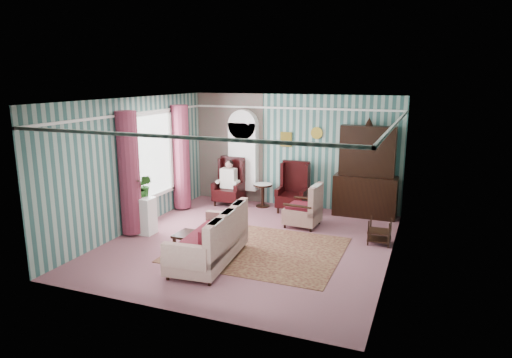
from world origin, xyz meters
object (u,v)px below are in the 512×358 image
at_px(nest_table, 380,231).
at_px(coffee_table, 197,245).
at_px(wingback_left, 229,182).
at_px(bookcase, 243,161).
at_px(seated_woman, 229,183).
at_px(wingback_right, 292,187).
at_px(floral_armchair, 303,207).
at_px(sofa, 208,236).
at_px(plant_stand, 142,215).
at_px(round_side_table, 263,195).
at_px(dresser_hutch, 366,169).

distance_m(nest_table, coffee_table, 3.67).
bearing_deg(wingback_left, nest_table, -20.85).
relative_size(bookcase, coffee_table, 2.64).
height_order(bookcase, seated_woman, bookcase).
bearing_deg(seated_woman, nest_table, -20.85).
bearing_deg(coffee_table, wingback_right, 76.27).
xyz_separation_m(seated_woman, floral_armchair, (2.30, -1.01, -0.13)).
bearing_deg(seated_woman, wingback_right, 0.00).
relative_size(wingback_left, seated_woman, 1.06).
relative_size(sofa, coffee_table, 2.39).
height_order(plant_stand, coffee_table, plant_stand).
relative_size(round_side_table, plant_stand, 0.75).
bearing_deg(bookcase, dresser_hutch, -2.11).
xyz_separation_m(dresser_hutch, wingback_right, (-1.75, -0.27, -0.55)).
height_order(wingback_right, round_side_table, wingback_right).
xyz_separation_m(seated_woman, round_side_table, (0.90, 0.15, -0.29)).
height_order(seated_woman, nest_table, seated_woman).
bearing_deg(plant_stand, wingback_right, 47.16).
bearing_deg(round_side_table, sofa, -84.46).
distance_m(round_side_table, nest_table, 3.60).
distance_m(wingback_left, seated_woman, 0.04).
xyz_separation_m(round_side_table, coffee_table, (0.01, -3.58, -0.10)).
bearing_deg(plant_stand, bookcase, 71.51).
height_order(nest_table, floral_armchair, floral_armchair).
relative_size(round_side_table, floral_armchair, 0.65).
height_order(bookcase, nest_table, bookcase).
bearing_deg(round_side_table, bookcase, 159.73).
xyz_separation_m(seated_woman, nest_table, (4.07, -1.55, -0.32)).
xyz_separation_m(dresser_hutch, round_side_table, (-2.60, -0.12, -0.88)).
xyz_separation_m(bookcase, wingback_left, (-0.25, -0.39, -0.50)).
distance_m(plant_stand, floral_armchair, 3.55).
height_order(dresser_hutch, sofa, dresser_hutch).
xyz_separation_m(bookcase, floral_armchair, (2.05, -1.40, -0.66)).
relative_size(dresser_hutch, plant_stand, 2.95).
height_order(wingback_right, seated_woman, wingback_right).
bearing_deg(dresser_hutch, floral_armchair, -133.13).
xyz_separation_m(seated_woman, plant_stand, (-0.80, -2.75, -0.19)).
distance_m(dresser_hutch, coffee_table, 4.62).
bearing_deg(dresser_hutch, nest_table, -72.61).
bearing_deg(round_side_table, plant_stand, -120.38).
bearing_deg(plant_stand, wingback_left, 73.78).
relative_size(dresser_hutch, wingback_right, 1.89).
xyz_separation_m(wingback_left, seated_woman, (0.00, 0.00, -0.04)).
bearing_deg(dresser_hutch, wingback_left, -175.59).
bearing_deg(wingback_right, sofa, -97.53).
bearing_deg(plant_stand, nest_table, 13.84).
bearing_deg(floral_armchair, seated_woman, 70.16).
distance_m(dresser_hutch, sofa, 4.56).
bearing_deg(nest_table, floral_armchair, 163.06).
relative_size(dresser_hutch, seated_woman, 2.00).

